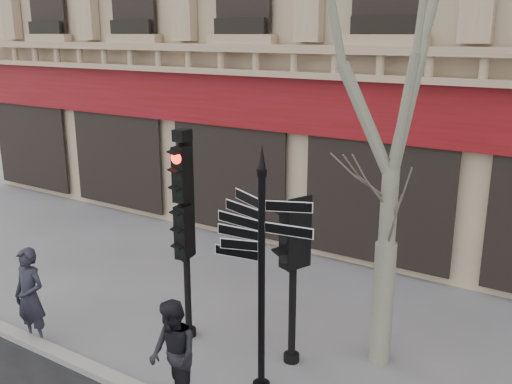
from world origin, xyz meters
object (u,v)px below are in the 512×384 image
traffic_signal_secondary (293,253)px  pedestrian_a (30,297)px  plane_tree (402,4)px  fingerpost (262,232)px  traffic_signal_main (185,210)px  pedestrian_b (173,355)px

traffic_signal_secondary → pedestrian_a: (-4.03, -1.92, -1.03)m
plane_tree → pedestrian_a: (-5.23, -2.71, -4.71)m
fingerpost → traffic_signal_secondary: fingerpost is taller
traffic_signal_main → pedestrian_b: (1.09, -1.64, -1.52)m
traffic_signal_secondary → plane_tree: plane_tree is taller
pedestrian_a → pedestrian_b: bearing=-4.5°
fingerpost → traffic_signal_secondary: bearing=93.2°
traffic_signal_main → traffic_signal_secondary: traffic_signal_main is taller
traffic_signal_secondary → plane_tree: bearing=53.8°
traffic_signal_main → traffic_signal_secondary: 2.00m
traffic_signal_main → pedestrian_a: bearing=-149.8°
fingerpost → pedestrian_b: fingerpost is taller
fingerpost → plane_tree: size_ratio=0.47×
fingerpost → traffic_signal_secondary: 1.15m
fingerpost → traffic_signal_secondary: (-0.03, 0.97, -0.63)m
fingerpost → pedestrian_b: bearing=-130.7°
fingerpost → pedestrian_b: (-0.87, -0.95, -1.72)m
plane_tree → pedestrian_b: plane_tree is taller
plane_tree → pedestrian_a: plane_tree is taller
traffic_signal_main → plane_tree: (3.13, 1.07, 3.24)m
plane_tree → traffic_signal_secondary: bearing=-146.6°
plane_tree → traffic_signal_main: bearing=-161.2°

